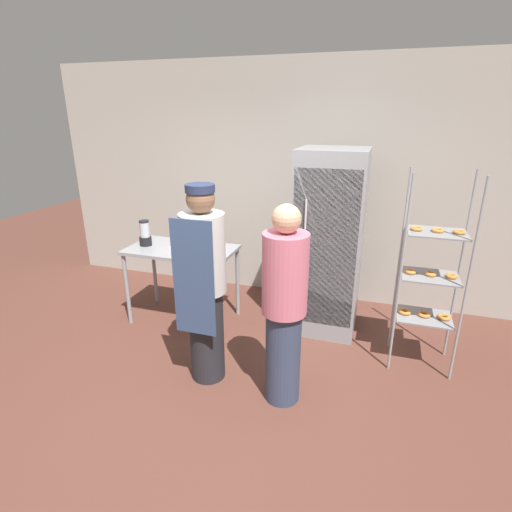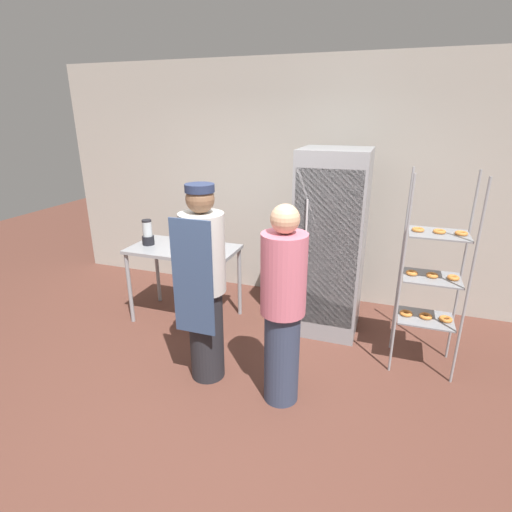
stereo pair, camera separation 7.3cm
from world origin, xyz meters
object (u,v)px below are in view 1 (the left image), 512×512
at_px(refrigerator, 328,243).
at_px(blender_pitcher, 145,234).
at_px(person_baker, 204,284).
at_px(donut_box, 185,244).
at_px(baking_rack, 430,276).
at_px(person_customer, 284,307).

bearing_deg(refrigerator, blender_pitcher, -169.83).
xyz_separation_m(refrigerator, person_baker, (-0.86, -1.24, -0.06)).
bearing_deg(donut_box, baking_rack, -2.41).
bearing_deg(refrigerator, person_customer, -96.27).
distance_m(blender_pitcher, person_customer, 2.08).
height_order(donut_box, person_baker, person_baker).
bearing_deg(person_customer, person_baker, 173.70).
relative_size(baking_rack, blender_pitcher, 6.37).
distance_m(donut_box, person_baker, 1.13).
xyz_separation_m(person_baker, person_customer, (0.71, -0.08, -0.06)).
height_order(refrigerator, person_baker, refrigerator).
bearing_deg(person_customer, refrigerator, 83.73).
bearing_deg(blender_pitcher, person_baker, -38.23).
distance_m(blender_pitcher, person_baker, 1.43).
relative_size(refrigerator, person_customer, 1.17).
xyz_separation_m(refrigerator, donut_box, (-1.51, -0.32, -0.06)).
height_order(donut_box, blender_pitcher, blender_pitcher).
bearing_deg(baking_rack, blender_pitcher, 178.64).
xyz_separation_m(donut_box, person_customer, (1.36, -1.00, -0.07)).
relative_size(blender_pitcher, person_baker, 0.16).
xyz_separation_m(donut_box, person_baker, (0.65, -0.92, -0.00)).
bearing_deg(donut_box, person_customer, -36.22).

